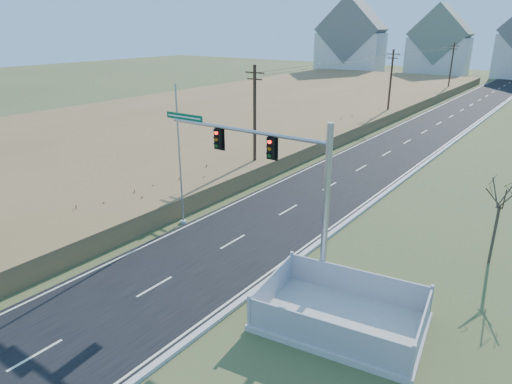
% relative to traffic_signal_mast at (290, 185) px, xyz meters
% --- Properties ---
extents(ground, '(260.00, 260.00, 0.00)m').
position_rel_traffic_signal_mast_xyz_m(ground, '(-4.58, -2.67, -4.85)').
color(ground, '#435027').
rests_on(ground, ground).
extents(road, '(8.00, 180.00, 0.06)m').
position_rel_traffic_signal_mast_xyz_m(road, '(-4.58, 47.33, -4.82)').
color(road, black).
rests_on(road, ground).
extents(curb, '(0.30, 180.00, 0.18)m').
position_rel_traffic_signal_mast_xyz_m(curb, '(-0.43, 47.33, -4.76)').
color(curb, '#B2AFA8').
rests_on(curb, ground).
extents(reed_marsh, '(38.00, 110.00, 1.30)m').
position_rel_traffic_signal_mast_xyz_m(reed_marsh, '(-28.58, 37.33, -4.20)').
color(reed_marsh, olive).
rests_on(reed_marsh, ground).
extents(utility_pole_near, '(1.80, 0.26, 9.00)m').
position_rel_traffic_signal_mast_xyz_m(utility_pole_near, '(-11.08, 12.33, -0.17)').
color(utility_pole_near, '#422D1E').
rests_on(utility_pole_near, ground).
extents(utility_pole_mid, '(1.80, 0.26, 9.00)m').
position_rel_traffic_signal_mast_xyz_m(utility_pole_mid, '(-11.08, 42.33, -0.17)').
color(utility_pole_mid, '#422D1E').
rests_on(utility_pole_mid, ground).
extents(utility_pole_far, '(1.80, 0.26, 9.00)m').
position_rel_traffic_signal_mast_xyz_m(utility_pole_far, '(-11.08, 72.33, -0.17)').
color(utility_pole_far, '#422D1E').
rests_on(utility_pole_far, ground).
extents(condo_nw, '(17.69, 13.38, 19.05)m').
position_rel_traffic_signal_mast_xyz_m(condo_nw, '(-42.58, 97.33, 2.85)').
color(condo_nw, silver).
rests_on(condo_nw, ground).
extents(condo_nnw, '(14.93, 11.17, 17.03)m').
position_rel_traffic_signal_mast_xyz_m(condo_nnw, '(-22.58, 105.33, 2.09)').
color(condo_nnw, silver).
rests_on(condo_nnw, ground).
extents(traffic_signal_mast, '(10.09, 0.69, 8.03)m').
position_rel_traffic_signal_mast_xyz_m(traffic_signal_mast, '(0.00, 0.00, 0.00)').
color(traffic_signal_mast, '#9EA0A5').
rests_on(traffic_signal_mast, ground).
extents(fence_enclosure, '(7.31, 5.51, 1.54)m').
position_rel_traffic_signal_mast_xyz_m(fence_enclosure, '(3.92, -1.99, -4.55)').
color(fence_enclosure, '#B7B5AD').
rests_on(fence_enclosure, ground).
extents(open_sign, '(0.44, 0.20, 0.56)m').
position_rel_traffic_signal_mast_xyz_m(open_sign, '(3.42, -3.29, -4.55)').
color(open_sign, white).
rests_on(open_sign, ground).
extents(flagpole, '(0.39, 0.39, 8.73)m').
position_rel_traffic_signal_mast_xyz_m(flagpole, '(-8.88, 1.63, -1.36)').
color(flagpole, '#B7B5AD').
rests_on(flagpole, ground).
extents(bare_tree, '(1.85, 1.85, 4.90)m').
position_rel_traffic_signal_mast_xyz_m(bare_tree, '(7.91, 7.50, -0.90)').
color(bare_tree, '#4C3F33').
rests_on(bare_tree, ground).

